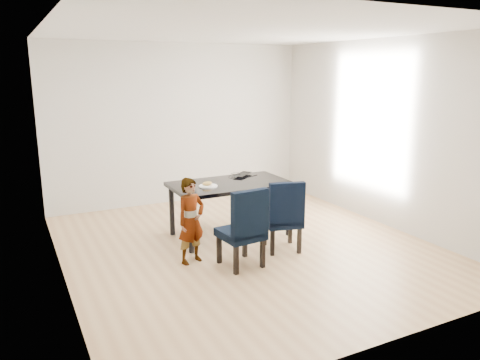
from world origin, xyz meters
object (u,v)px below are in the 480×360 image
child (191,221)px  chair_right (282,215)px  chair_left (241,227)px  laptop (239,174)px  dining_table (230,209)px  plate (208,186)px

child → chair_right: bearing=-23.7°
chair_right → child: 1.19m
chair_left → child: 0.59m
chair_right → laptop: bearing=106.8°
dining_table → chair_right: size_ratio=1.73×
chair_left → laptop: 1.53m
chair_left → laptop: size_ratio=2.60×
chair_right → laptop: size_ratio=2.51×
chair_left → chair_right: (0.70, 0.22, -0.02)m
dining_table → laptop: laptop is taller
child → plate: size_ratio=4.15×
dining_table → laptop: (0.31, 0.35, 0.39)m
child → laptop: 1.54m
chair_left → plate: 0.97m
chair_left → child: bearing=138.3°
chair_right → laptop: chair_right is taller
chair_right → dining_table: bearing=129.3°
chair_right → plate: (-0.71, 0.71, 0.30)m
chair_left → laptop: chair_left is taller
child → laptop: (1.14, 1.00, 0.25)m
dining_table → child: child is taller
dining_table → plate: size_ratio=6.43×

